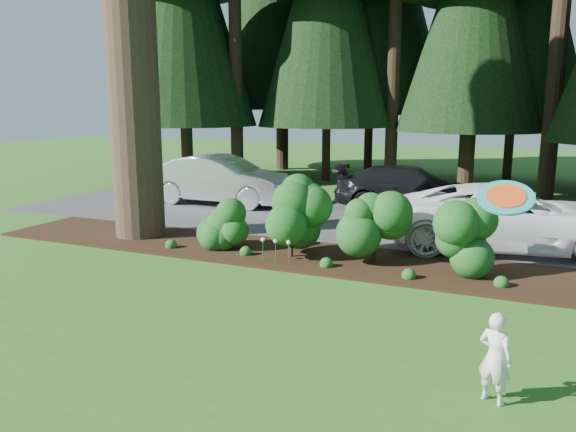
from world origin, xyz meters
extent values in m
plane|color=#2D5A19|center=(0.00, 0.00, 0.00)|extent=(80.00, 80.00, 0.00)
cube|color=black|center=(0.00, 3.25, 0.03)|extent=(16.00, 2.50, 0.05)
cube|color=#38383A|center=(0.00, 7.50, 0.01)|extent=(22.00, 6.00, 0.03)
sphere|color=#164A19|center=(-2.00, 3.20, 0.66)|extent=(1.08, 1.08, 1.08)
cylinder|color=black|center=(-2.00, 3.20, 0.15)|extent=(0.08, 0.08, 0.30)
sphere|color=#164A19|center=(-0.20, 3.00, 0.94)|extent=(1.35, 1.35, 1.35)
cylinder|color=black|center=(-0.20, 3.00, 0.15)|extent=(0.08, 0.08, 0.30)
sphere|color=#164A19|center=(1.60, 3.30, 0.83)|extent=(1.26, 1.26, 1.26)
cylinder|color=black|center=(1.60, 3.30, 0.15)|extent=(0.08, 0.08, 0.30)
sphere|color=#164A19|center=(3.40, 3.10, 0.72)|extent=(1.17, 1.17, 1.17)
cylinder|color=black|center=(3.40, 3.10, 0.15)|extent=(0.08, 0.08, 0.30)
cylinder|color=#164A19|center=(-0.60, 2.40, 0.25)|extent=(0.01, 0.01, 0.50)
sphere|color=white|center=(-0.60, 2.40, 0.52)|extent=(0.09, 0.09, 0.09)
cylinder|color=#164A19|center=(-0.30, 2.40, 0.25)|extent=(0.01, 0.01, 0.50)
sphere|color=white|center=(-0.30, 2.40, 0.52)|extent=(0.09, 0.09, 0.09)
cylinder|color=#164A19|center=(0.00, 2.40, 0.25)|extent=(0.01, 0.01, 0.50)
sphere|color=white|center=(0.00, 2.40, 0.52)|extent=(0.09, 0.09, 0.09)
cylinder|color=black|center=(-9.50, 14.00, 4.90)|extent=(0.50, 0.50, 9.80)
cone|color=black|center=(-9.50, 14.00, 7.70)|extent=(6.16, 6.16, 10.50)
cylinder|color=black|center=(-7.00, 14.50, 4.55)|extent=(0.50, 0.50, 9.10)
cylinder|color=black|center=(-4.00, 15.00, 5.25)|extent=(0.50, 0.50, 10.50)
cylinder|color=black|center=(-1.00, 13.50, 4.38)|extent=(0.50, 0.50, 8.75)
cylinder|color=black|center=(2.00, 14.50, 5.60)|extent=(0.50, 0.50, 11.20)
cylinder|color=black|center=(5.00, 15.50, 4.72)|extent=(0.50, 0.50, 9.45)
cylinder|color=black|center=(-8.00, 18.50, 5.60)|extent=(0.50, 0.50, 11.20)
cylinder|color=black|center=(-2.50, 18.00, 5.25)|extent=(0.50, 0.50, 10.50)
cylinder|color=black|center=(3.50, 19.00, 5.95)|extent=(0.50, 0.50, 11.90)
imported|color=silver|center=(-5.09, 8.34, 0.85)|extent=(5.01, 1.85, 1.64)
imported|color=white|center=(4.14, 5.66, 0.78)|extent=(5.81, 3.53, 1.51)
imported|color=black|center=(1.01, 9.80, 0.73)|extent=(5.10, 2.72, 1.41)
imported|color=white|center=(4.32, -1.67, 0.54)|extent=(0.46, 0.39, 1.08)
cylinder|color=teal|center=(4.31, -1.80, 2.38)|extent=(0.58, 0.51, 0.32)
cylinder|color=#D84912|center=(4.31, -1.80, 2.40)|extent=(0.41, 0.36, 0.23)
camera|label=1|loc=(4.55, -7.99, 3.32)|focal=35.00mm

